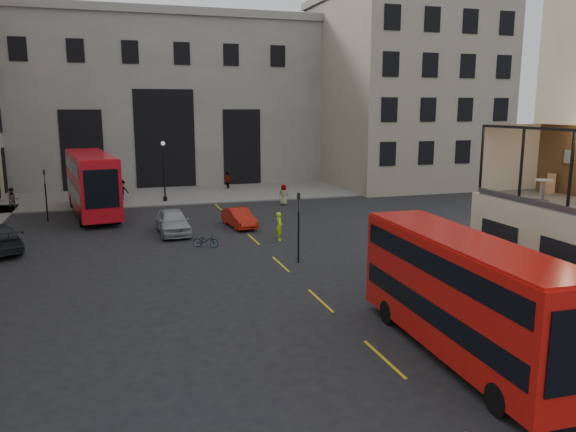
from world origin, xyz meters
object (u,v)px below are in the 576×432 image
object	(u,v)px
traffic_light_near	(298,219)
car_b	(239,218)
bus_near	(462,291)
pedestrian_d	(284,195)
bus_far	(92,181)
car_a	(173,222)
cyclist	(279,226)
cafe_chair_d	(548,187)
pedestrian_b	(122,191)
pedestrian_c	(228,181)
street_lamp_b	(164,175)
cafe_table_far	(543,187)
traffic_light_far	(45,189)
pedestrian_a	(13,200)
bicycle	(206,241)

from	to	relation	value
traffic_light_near	car_b	world-z (taller)	traffic_light_near
bus_near	pedestrian_d	bearing A→B (deg)	84.25
bus_far	car_a	world-z (taller)	bus_far
traffic_light_near	cyclist	distance (m)	5.58
bus_near	cafe_chair_d	bearing A→B (deg)	31.35
cyclist	cafe_chair_d	distance (m)	16.25
pedestrian_b	car_b	bearing A→B (deg)	-82.20
bus_near	cyclist	world-z (taller)	bus_near
cyclist	pedestrian_c	distance (m)	22.45
street_lamp_b	pedestrian_d	world-z (taller)	street_lamp_b
cafe_table_far	cafe_chair_d	distance (m)	2.16
traffic_light_far	cafe_chair_d	distance (m)	33.17
cyclist	pedestrian_a	world-z (taller)	pedestrian_a
bus_near	pedestrian_c	world-z (taller)	bus_near
car_a	pedestrian_d	bearing A→B (deg)	38.23
bicycle	bus_far	bearing A→B (deg)	51.16
traffic_light_near	bicycle	size ratio (longest dim) A/B	2.50
cyclist	cafe_table_far	bearing A→B (deg)	-142.26
pedestrian_b	pedestrian_d	world-z (taller)	pedestrian_b
bus_near	car_a	bearing A→B (deg)	108.32
car_b	pedestrian_a	world-z (taller)	pedestrian_a
cyclist	bus_near	bearing A→B (deg)	-162.18
car_b	bicycle	distance (m)	5.92
pedestrian_a	pedestrian_b	distance (m)	8.76
traffic_light_far	pedestrian_a	size ratio (longest dim) A/B	2.03
cyclist	pedestrian_b	xyz separation A→B (m)	(-9.11, 18.22, 0.07)
bus_near	bicycle	world-z (taller)	bus_near
cafe_table_far	traffic_light_far	bearing A→B (deg)	129.13
car_b	cyclist	world-z (taller)	cyclist
bus_near	car_a	distance (m)	22.83
traffic_light_near	cyclist	bearing A→B (deg)	84.46
street_lamp_b	pedestrian_c	xyz separation A→B (m)	(6.74, 5.75, -1.49)
traffic_light_far	bus_far	world-z (taller)	bus_far
bus_near	pedestrian_a	distance (m)	38.62
traffic_light_near	street_lamp_b	size ratio (longest dim) A/B	0.71
pedestrian_b	cyclist	bearing A→B (deg)	-84.62
street_lamp_b	cyclist	bearing A→B (deg)	-71.67
traffic_light_near	bus_far	xyz separation A→B (m)	(-10.86, 17.66, 0.26)
bus_near	cyclist	size ratio (longest dim) A/B	5.75
street_lamp_b	car_a	bearing A→B (deg)	-92.94
bus_far	car_a	size ratio (longest dim) A/B	2.54
pedestrian_a	pedestrian_b	size ratio (longest dim) A/B	0.97
car_a	bicycle	size ratio (longest dim) A/B	3.17
pedestrian_b	cafe_table_far	world-z (taller)	cafe_table_far
pedestrian_a	bus_far	bearing A→B (deg)	-36.46
car_b	bicycle	world-z (taller)	car_b
pedestrian_b	bus_far	bearing A→B (deg)	-132.22
traffic_light_far	car_b	bearing A→B (deg)	-25.10
bus_near	pedestrian_c	distance (m)	40.30
bicycle	pedestrian_a	bearing A→B (deg)	61.64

